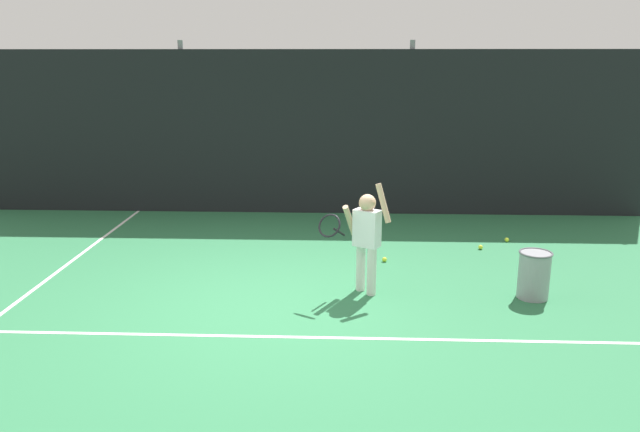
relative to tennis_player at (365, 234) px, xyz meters
The scene contains 11 objects.
ground_plane 1.42m from the tennis_player, 155.92° to the right, with size 20.00×20.00×0.00m, color #2D7247.
court_line_baseline 1.82m from the tennis_player, 131.70° to the right, with size 9.00×0.05×0.00m, color white.
court_line_sideline 4.11m from the tennis_player, behind, with size 0.05×9.00×0.00m, color white.
back_fence_windscreen 4.08m from the tennis_player, 106.03° to the left, with size 12.24×0.08×2.86m, color black.
fence_post_1 5.06m from the tennis_player, 128.30° to the left, with size 0.09×0.09×3.01m, color slate.
fence_post_2 4.10m from the tennis_player, 77.37° to the left, with size 0.09×0.09×3.01m, color slate.
tennis_player is the anchor object (origin of this frame).
ball_hopper 2.02m from the tennis_player, ahead, with size 0.38×0.38×0.56m.
tennis_ball_0 2.59m from the tennis_player, 45.16° to the left, with size 0.07×0.07×0.07m, color #CCE033.
tennis_ball_3 3.19m from the tennis_player, 44.01° to the left, with size 0.07×0.07×0.07m, color #CCE033.
tennis_ball_4 1.37m from the tennis_player, 74.71° to the left, with size 0.07×0.07×0.07m, color #CCE033.
Camera 1 is at (0.86, -6.42, 2.75)m, focal length 34.45 mm.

